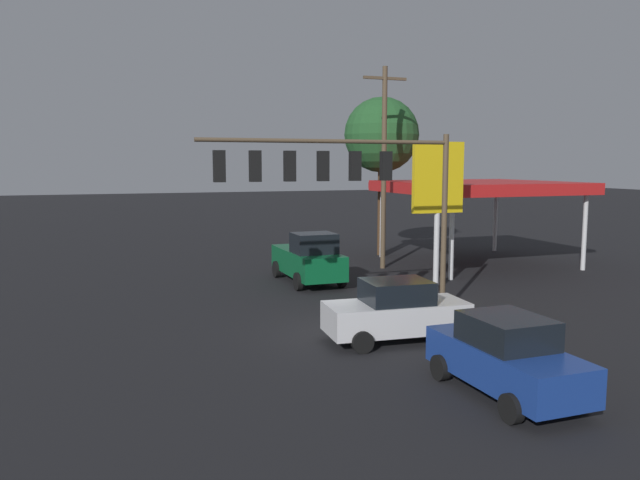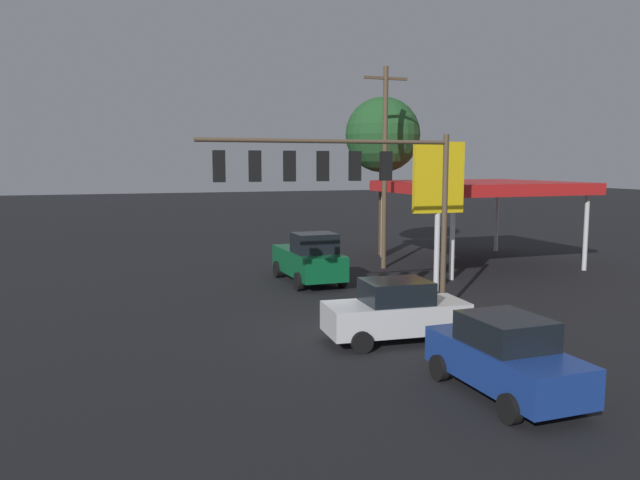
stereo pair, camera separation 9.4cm
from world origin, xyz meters
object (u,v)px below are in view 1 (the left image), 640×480
traffic_signal_assembly (341,176)px  fire_hydrant (509,323)px  sedan_waiting (396,311)px  utility_pole (384,164)px  pickup_parked (309,259)px  street_tree (381,135)px  price_sign (438,184)px  sedan_far (506,356)px

traffic_signal_assembly → fire_hydrant: traffic_signal_assembly is taller
sedan_waiting → utility_pole: bearing=-109.7°
pickup_parked → fire_hydrant: (-3.11, 10.74, -0.67)m
street_tree → price_sign: bearing=77.6°
price_sign → street_tree: street_tree is taller
pickup_parked → fire_hydrant: size_ratio=5.92×
pickup_parked → sedan_far: bearing=-0.7°
traffic_signal_assembly → utility_pole: (-6.35, -9.91, 0.42)m
price_sign → utility_pole: bearing=-93.7°
utility_pole → pickup_parked: 7.12m
utility_pole → fire_hydrant: utility_pole is taller
traffic_signal_assembly → fire_hydrant: (-4.46, 3.36, -4.65)m
utility_pole → pickup_parked: size_ratio=2.00×
sedan_waiting → pickup_parked: pickup_parked is taller
sedan_far → street_tree: (-7.02, -21.86, 6.20)m
fire_hydrant → price_sign: bearing=-101.8°
sedan_waiting → sedan_far: same height
sedan_far → price_sign: bearing=156.8°
sedan_waiting → street_tree: (-7.42, -16.87, 6.20)m
utility_pole → fire_hydrant: bearing=81.9°
utility_pole → price_sign: bearing=86.3°
sedan_waiting → pickup_parked: size_ratio=0.87×
sedan_waiting → sedan_far: bearing=98.7°
pickup_parked → street_tree: 11.49m
utility_pole → traffic_signal_assembly: bearing=57.3°
utility_pole → street_tree: (-1.92, -4.38, 1.65)m
street_tree → fire_hydrant: (3.81, 17.65, -6.71)m
street_tree → fire_hydrant: size_ratio=10.68×
price_sign → traffic_signal_assembly: bearing=32.3°
street_tree → sedan_far: bearing=72.2°
street_tree → fire_hydrant: street_tree is taller
sedan_waiting → sedan_far: size_ratio=1.02×
fire_hydrant → traffic_signal_assembly: bearing=-37.0°
fire_hydrant → sedan_waiting: bearing=-12.3°
sedan_far → fire_hydrant: (-3.22, -4.20, -0.51)m
price_sign → pickup_parked: bearing=-38.1°
price_sign → sedan_waiting: bearing=51.1°
traffic_signal_assembly → fire_hydrant: bearing=143.0°
traffic_signal_assembly → pickup_parked: size_ratio=1.73×
price_sign → sedan_waiting: 8.94m
sedan_far → fire_hydrant: 5.32m
pickup_parked → utility_pole: bearing=116.6°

